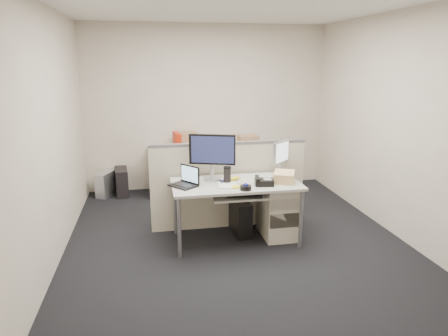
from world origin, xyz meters
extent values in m
cube|color=black|center=(0.00, 0.00, -0.01)|extent=(4.00, 4.50, 0.01)
cube|color=white|center=(0.00, 0.00, 2.70)|extent=(4.00, 4.50, 0.01)
cube|color=#BDB3A3|center=(0.00, 2.25, 1.35)|extent=(4.00, 0.02, 2.70)
cube|color=#BDB3A3|center=(0.00, -2.25, 1.35)|extent=(4.00, 0.02, 2.70)
cube|color=#BDB3A3|center=(-2.00, 0.00, 1.35)|extent=(0.02, 4.50, 2.70)
cube|color=#BDB3A3|center=(2.00, 0.00, 1.35)|extent=(0.02, 4.50, 2.70)
cube|color=#AEAEA4|center=(0.00, 0.00, 0.71)|extent=(1.50, 0.75, 0.03)
cylinder|color=slate|center=(-0.70, -0.33, 0.35)|extent=(0.04, 0.04, 0.70)
cylinder|color=slate|center=(-0.70, 0.33, 0.35)|extent=(0.04, 0.04, 0.70)
cylinder|color=slate|center=(0.70, -0.33, 0.35)|extent=(0.04, 0.04, 0.70)
cylinder|color=slate|center=(0.70, 0.33, 0.35)|extent=(0.04, 0.04, 0.70)
cube|color=#AEAEA4|center=(0.00, -0.18, 0.62)|extent=(0.62, 0.32, 0.02)
cube|color=beige|center=(0.55, 0.05, 0.33)|extent=(0.40, 0.55, 0.65)
cube|color=beige|center=(0.00, 0.45, 0.55)|extent=(2.00, 0.06, 1.10)
cube|color=beige|center=(0.00, 1.93, 0.36)|extent=(2.00, 0.60, 0.72)
cube|color=black|center=(-0.25, 0.18, 1.01)|extent=(0.59, 0.38, 0.55)
cube|color=#B7B7BC|center=(0.65, 0.32, 0.93)|extent=(0.36, 0.34, 0.40)
cube|color=black|center=(-0.62, -0.02, 0.84)|extent=(0.36, 0.37, 0.22)
cylinder|color=black|center=(0.05, -0.28, 0.75)|extent=(0.14, 0.14, 0.05)
cube|color=black|center=(0.30, -0.14, 0.76)|extent=(0.24, 0.21, 0.07)
cube|color=silver|center=(-0.12, -0.08, 0.74)|extent=(0.22, 0.28, 0.01)
cube|color=#C9D018|center=(-0.05, -0.18, 0.74)|extent=(0.11, 0.11, 0.01)
cylinder|color=black|center=(-0.10, 0.02, 0.82)|extent=(0.11, 0.11, 0.18)
ellipsoid|color=yellow|center=(0.00, 0.10, 0.75)|extent=(0.19, 0.14, 0.04)
cube|color=black|center=(-0.15, 0.05, 0.74)|extent=(0.07, 0.12, 0.01)
cube|color=tan|center=(0.57, -0.05, 0.79)|extent=(0.34, 0.37, 0.11)
cube|color=black|center=(0.05, -0.22, 0.64)|extent=(0.42, 0.23, 0.02)
cube|color=black|center=(0.10, 0.20, 0.22)|extent=(0.21, 0.48, 0.43)
cube|color=black|center=(-1.45, 2.03, 0.22)|extent=(0.23, 0.48, 0.44)
cube|color=#B7B7BC|center=(-1.70, 2.03, 0.19)|extent=(0.32, 0.45, 0.39)
cube|color=#926A51|center=(-0.38, 2.05, 0.85)|extent=(0.36, 0.28, 0.26)
cube|color=#926A51|center=(0.60, 1.81, 0.84)|extent=(0.32, 0.25, 0.23)
cube|color=red|center=(-0.55, 1.83, 0.87)|extent=(0.12, 0.34, 0.31)
camera|label=1|loc=(-0.97, -4.37, 2.11)|focal=32.00mm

